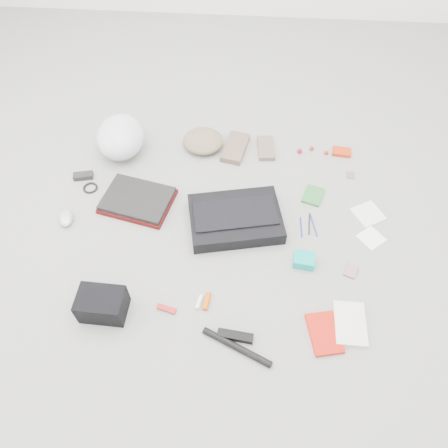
# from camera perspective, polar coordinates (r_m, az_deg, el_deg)

# --- Properties ---
(ground_plane) EXTENTS (4.00, 4.00, 0.00)m
(ground_plane) POSITION_cam_1_polar(r_m,az_deg,el_deg) (2.10, -0.00, -0.81)
(ground_plane) COLOR gray
(messenger_bag) EXTENTS (0.49, 0.39, 0.07)m
(messenger_bag) POSITION_cam_1_polar(r_m,az_deg,el_deg) (2.10, 1.49, 0.69)
(messenger_bag) COLOR black
(messenger_bag) RESTS_ON ground_plane
(bag_flap) EXTENTS (0.42, 0.25, 0.01)m
(bag_flap) POSITION_cam_1_polar(r_m,az_deg,el_deg) (2.06, 1.51, 1.39)
(bag_flap) COLOR black
(bag_flap) RESTS_ON messenger_bag
(laptop_sleeve) EXTENTS (0.39, 0.32, 0.02)m
(laptop_sleeve) POSITION_cam_1_polar(r_m,az_deg,el_deg) (2.24, -11.20, 2.92)
(laptop_sleeve) COLOR #4C0B0B
(laptop_sleeve) RESTS_ON ground_plane
(laptop) EXTENTS (0.37, 0.31, 0.02)m
(laptop) POSITION_cam_1_polar(r_m,az_deg,el_deg) (2.22, -11.29, 3.29)
(laptop) COLOR black
(laptop) RESTS_ON laptop_sleeve
(bike_helmet) EXTENTS (0.29, 0.34, 0.19)m
(bike_helmet) POSITION_cam_1_polar(r_m,az_deg,el_deg) (2.46, -13.36, 11.01)
(bike_helmet) COLOR silver
(bike_helmet) RESTS_ON ground_plane
(beanie) EXTENTS (0.25, 0.24, 0.08)m
(beanie) POSITION_cam_1_polar(r_m,az_deg,el_deg) (2.46, -2.74, 10.80)
(beanie) COLOR #78664C
(beanie) RESTS_ON ground_plane
(mitten_left) EXTENTS (0.16, 0.24, 0.03)m
(mitten_left) POSITION_cam_1_polar(r_m,az_deg,el_deg) (2.45, 1.49, 9.93)
(mitten_left) COLOR brown
(mitten_left) RESTS_ON ground_plane
(mitten_right) EXTENTS (0.10, 0.18, 0.03)m
(mitten_right) POSITION_cam_1_polar(r_m,az_deg,el_deg) (2.46, 5.49, 9.83)
(mitten_right) COLOR #715D50
(mitten_right) RESTS_ON ground_plane
(power_brick) EXTENTS (0.11, 0.06, 0.03)m
(power_brick) POSITION_cam_1_polar(r_m,az_deg,el_deg) (2.42, -17.91, 6.01)
(power_brick) COLOR black
(power_brick) RESTS_ON ground_plane
(cable_coil) EXTENTS (0.09, 0.09, 0.01)m
(cable_coil) POSITION_cam_1_polar(r_m,az_deg,el_deg) (2.36, -17.06, 4.54)
(cable_coil) COLOR black
(cable_coil) RESTS_ON ground_plane
(mouse) EXTENTS (0.09, 0.12, 0.04)m
(mouse) POSITION_cam_1_polar(r_m,az_deg,el_deg) (2.25, -19.94, 0.74)
(mouse) COLOR #B3B3B3
(mouse) RESTS_ON ground_plane
(camera_bag) EXTENTS (0.20, 0.14, 0.12)m
(camera_bag) POSITION_cam_1_polar(r_m,az_deg,el_deg) (1.90, -15.62, -10.08)
(camera_bag) COLOR black
(camera_bag) RESTS_ON ground_plane
(multitool) EXTENTS (0.09, 0.04, 0.01)m
(multitool) POSITION_cam_1_polar(r_m,az_deg,el_deg) (1.90, -7.52, -10.93)
(multitool) COLOR maroon
(multitool) RESTS_ON ground_plane
(toiletry_tube_white) EXTENTS (0.03, 0.07, 0.02)m
(toiletry_tube_white) POSITION_cam_1_polar(r_m,az_deg,el_deg) (1.90, -3.26, -10.15)
(toiletry_tube_white) COLOR white
(toiletry_tube_white) RESTS_ON ground_plane
(toiletry_tube_orange) EXTENTS (0.03, 0.08, 0.02)m
(toiletry_tube_orange) POSITION_cam_1_polar(r_m,az_deg,el_deg) (1.89, -2.26, -10.04)
(toiletry_tube_orange) COLOR #CF4F00
(toiletry_tube_orange) RESTS_ON ground_plane
(u_lock) EXTENTS (0.15, 0.05, 0.03)m
(u_lock) POSITION_cam_1_polar(r_m,az_deg,el_deg) (1.82, 1.48, -14.43)
(u_lock) COLOR black
(u_lock) RESTS_ON ground_plane
(bike_pump) EXTENTS (0.29, 0.15, 0.03)m
(bike_pump) POSITION_cam_1_polar(r_m,az_deg,el_deg) (1.81, 1.70, -15.79)
(bike_pump) COLOR black
(bike_pump) RESTS_ON ground_plane
(book_red) EXTENTS (0.16, 0.20, 0.02)m
(book_red) POSITION_cam_1_polar(r_m,az_deg,el_deg) (1.88, 12.97, -13.74)
(book_red) COLOR red
(book_red) RESTS_ON ground_plane
(book_white) EXTENTS (0.13, 0.19, 0.02)m
(book_white) POSITION_cam_1_polar(r_m,az_deg,el_deg) (1.92, 16.13, -12.38)
(book_white) COLOR silver
(book_white) RESTS_ON ground_plane
(notepad) EXTENTS (0.13, 0.14, 0.01)m
(notepad) POSITION_cam_1_polar(r_m,az_deg,el_deg) (2.27, 11.55, 3.69)
(notepad) COLOR #2C6B2E
(notepad) RESTS_ON ground_plane
(pen_blue) EXTENTS (0.01, 0.12, 0.01)m
(pen_blue) POSITION_cam_1_polar(r_m,az_deg,el_deg) (2.14, 10.05, -0.41)
(pen_blue) COLOR #182798
(pen_blue) RESTS_ON ground_plane
(pen_black) EXTENTS (0.01, 0.13, 0.01)m
(pen_black) POSITION_cam_1_polar(r_m,az_deg,el_deg) (2.16, 11.08, 0.01)
(pen_black) COLOR black
(pen_black) RESTS_ON ground_plane
(pen_navy) EXTENTS (0.04, 0.14, 0.01)m
(pen_navy) POSITION_cam_1_polar(r_m,az_deg,el_deg) (2.16, 11.61, -0.07)
(pen_navy) COLOR navy
(pen_navy) RESTS_ON ground_plane
(accordion_wallet) EXTENTS (0.10, 0.09, 0.05)m
(accordion_wallet) POSITION_cam_1_polar(r_m,az_deg,el_deg) (2.01, 10.41, -4.68)
(accordion_wallet) COLOR #03ADA0
(accordion_wallet) RESTS_ON ground_plane
(card_deck) EXTENTS (0.07, 0.09, 0.01)m
(card_deck) POSITION_cam_1_polar(r_m,az_deg,el_deg) (2.05, 16.25, -5.87)
(card_deck) COLOR #A07088
(card_deck) RESTS_ON ground_plane
(napkin_top) EXTENTS (0.18, 0.18, 0.01)m
(napkin_top) POSITION_cam_1_polar(r_m,az_deg,el_deg) (2.27, 18.30, 1.26)
(napkin_top) COLOR silver
(napkin_top) RESTS_ON ground_plane
(napkin_bottom) EXTENTS (0.15, 0.15, 0.01)m
(napkin_bottom) POSITION_cam_1_polar(r_m,az_deg,el_deg) (2.18, 18.68, -1.75)
(napkin_bottom) COLOR white
(napkin_bottom) RESTS_ON ground_plane
(lollipop_a) EXTENTS (0.04, 0.04, 0.03)m
(lollipop_a) POSITION_cam_1_polar(r_m,az_deg,el_deg) (2.47, 9.86, 9.37)
(lollipop_a) COLOR #B20622
(lollipop_a) RESTS_ON ground_plane
(lollipop_b) EXTENTS (0.03, 0.03, 0.02)m
(lollipop_b) POSITION_cam_1_polar(r_m,az_deg,el_deg) (2.50, 11.38, 9.71)
(lollipop_b) COLOR #AF1B1D
(lollipop_b) RESTS_ON ground_plane
(lollipop_c) EXTENTS (0.03, 0.03, 0.02)m
(lollipop_c) POSITION_cam_1_polar(r_m,az_deg,el_deg) (2.50, 13.22, 9.05)
(lollipop_c) COLOR #B41914
(lollipop_c) RESTS_ON ground_plane
(altoids_tin) EXTENTS (0.11, 0.07, 0.02)m
(altoids_tin) POSITION_cam_1_polar(r_m,az_deg,el_deg) (2.52, 15.11, 9.07)
(altoids_tin) COLOR red
(altoids_tin) RESTS_ON ground_plane
(stamp_sheet) EXTENTS (0.05, 0.05, 0.00)m
(stamp_sheet) POSITION_cam_1_polar(r_m,az_deg,el_deg) (2.42, 16.21, 6.15)
(stamp_sheet) COLOR #815474
(stamp_sheet) RESTS_ON ground_plane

